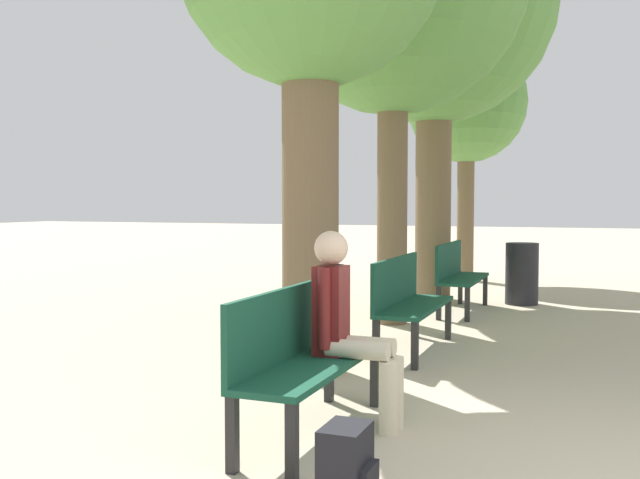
# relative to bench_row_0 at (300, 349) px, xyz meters

# --- Properties ---
(bench_row_0) EXTENTS (0.45, 1.61, 0.94)m
(bench_row_0) POSITION_rel_bench_row_0_xyz_m (0.00, 0.00, 0.00)
(bench_row_0) COLOR #144733
(bench_row_0) RESTS_ON ground_plane
(bench_row_1) EXTENTS (0.45, 1.61, 0.94)m
(bench_row_1) POSITION_rel_bench_row_0_xyz_m (0.00, 2.74, 0.00)
(bench_row_1) COLOR #144733
(bench_row_1) RESTS_ON ground_plane
(bench_row_2) EXTENTS (0.45, 1.61, 0.94)m
(bench_row_2) POSITION_rel_bench_row_0_xyz_m (0.00, 5.49, 0.00)
(bench_row_2) COLOR #144733
(bench_row_2) RESTS_ON ground_plane
(tree_row_2) EXTENTS (3.66, 3.66, 6.35)m
(tree_row_2) POSITION_rel_bench_row_0_xyz_m (-0.58, 6.62, 3.91)
(tree_row_2) COLOR brown
(tree_row_2) RESTS_ON ground_plane
(tree_row_3) EXTENTS (2.26, 2.26, 4.51)m
(tree_row_3) POSITION_rel_bench_row_0_xyz_m (-0.58, 9.50, 2.78)
(tree_row_3) COLOR brown
(tree_row_3) RESTS_ON ground_plane
(person_seated) EXTENTS (0.60, 0.34, 1.31)m
(person_seated) POSITION_rel_bench_row_0_xyz_m (0.24, 0.26, 0.15)
(person_seated) COLOR beige
(person_seated) RESTS_ON ground_plane
(backpack) EXTENTS (0.25, 0.29, 0.42)m
(backpack) POSITION_rel_bench_row_0_xyz_m (0.66, -0.98, -0.35)
(backpack) COLOR black
(backpack) RESTS_ON ground_plane
(trash_bin) EXTENTS (0.47, 0.47, 0.90)m
(trash_bin) POSITION_rel_bench_row_0_xyz_m (0.75, 6.57, -0.10)
(trash_bin) COLOR #232328
(trash_bin) RESTS_ON ground_plane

